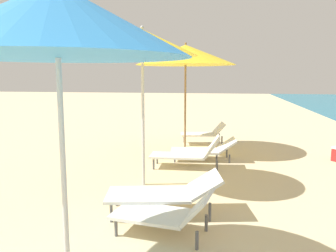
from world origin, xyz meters
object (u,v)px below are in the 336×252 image
(lounger_second_shoreside, at_px, (165,213))
(lounger_third_inland, at_px, (165,192))
(umbrella_second, at_px, (57,21))
(umbrella_farthest, at_px, (186,55))
(lounger_third_shoreside, at_px, (188,153))
(lounger_farthest_inland, at_px, (204,149))
(lounger_farthest_shoreside, at_px, (204,133))
(umbrella_third, at_px, (142,43))

(lounger_second_shoreside, distance_m, lounger_third_inland, 0.65)
(umbrella_second, relative_size, umbrella_farthest, 1.00)
(lounger_third_shoreside, xyz_separation_m, lounger_farthest_inland, (0.30, 0.75, -0.06))
(lounger_third_shoreside, bearing_deg, umbrella_farthest, -83.46)
(lounger_third_shoreside, bearing_deg, lounger_farthest_shoreside, -96.18)
(umbrella_farthest, distance_m, lounger_farthest_inland, 2.45)
(umbrella_farthest, height_order, lounger_farthest_inland, umbrella_farthest)
(lounger_farthest_shoreside, bearing_deg, lounger_second_shoreside, 78.75)
(lounger_third_shoreside, distance_m, lounger_farthest_shoreside, 2.60)
(lounger_third_shoreside, bearing_deg, lounger_third_inland, 86.59)
(lounger_farthest_shoreside, relative_size, lounger_farthest_inland, 0.85)
(umbrella_second, relative_size, lounger_third_inland, 1.63)
(lounger_farthest_inland, bearing_deg, lounger_third_shoreside, 62.19)
(lounger_third_inland, relative_size, umbrella_farthest, 0.61)
(umbrella_second, xyz_separation_m, lounger_farthest_inland, (0.96, 4.97, -2.14))
(lounger_third_shoreside, distance_m, umbrella_farthest, 2.73)
(lounger_farthest_shoreside, bearing_deg, umbrella_farthest, 54.84)
(umbrella_farthest, relative_size, lounger_farthest_inland, 1.78)
(umbrella_second, distance_m, lounger_third_shoreside, 4.76)
(lounger_third_inland, xyz_separation_m, lounger_farthest_shoreside, (0.22, 5.07, 0.02))
(lounger_third_inland, xyz_separation_m, umbrella_farthest, (-0.21, 4.14, 2.15))
(lounger_farthest_shoreside, distance_m, lounger_farthest_inland, 1.85)
(lounger_second_shoreside, bearing_deg, umbrella_second, 65.68)
(lounger_third_shoreside, relative_size, umbrella_farthest, 0.54)
(umbrella_second, xyz_separation_m, umbrella_farthest, (0.41, 5.89, 0.07))
(umbrella_second, distance_m, lounger_farthest_inland, 5.50)
(lounger_third_shoreside, xyz_separation_m, lounger_third_inland, (-0.05, -2.48, -0.00))
(umbrella_second, bearing_deg, lounger_farthest_inland, 79.05)
(lounger_farthest_inland, bearing_deg, umbrella_second, 72.91)
(lounger_second_shoreside, height_order, umbrella_farthest, umbrella_farthest)
(umbrella_second, bearing_deg, lounger_third_shoreside, 81.06)
(umbrella_second, bearing_deg, lounger_farthest_shoreside, 82.98)
(lounger_third_shoreside, distance_m, lounger_third_inland, 2.48)
(umbrella_second, xyz_separation_m, lounger_third_shoreside, (0.67, 4.23, -2.08))
(umbrella_second, bearing_deg, umbrella_third, 89.70)
(umbrella_third, xyz_separation_m, umbrella_farthest, (0.39, 2.94, -0.03))
(lounger_farthest_shoreside, bearing_deg, lounger_third_inland, 77.36)
(lounger_third_inland, relative_size, lounger_farthest_shoreside, 1.29)
(lounger_third_shoreside, xyz_separation_m, umbrella_farthest, (-0.26, 1.66, 2.15))
(umbrella_third, height_order, umbrella_farthest, same)
(umbrella_third, relative_size, lounger_farthest_shoreside, 2.10)
(umbrella_third, height_order, lounger_farthest_shoreside, umbrella_third)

